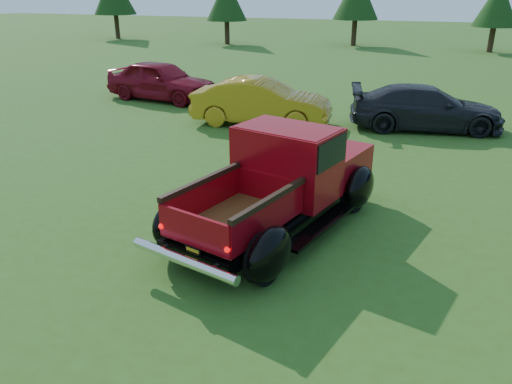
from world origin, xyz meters
The scene contains 6 objects.
ground centered at (0.00, 0.00, 0.00)m, with size 120.00×120.00×0.00m, color #335317.
tree_mid_right centered at (6.00, 30.00, 2.97)m, with size 2.82×2.82×4.40m.
pickup_truck centered at (0.11, 1.41, 0.85)m, with size 3.34×5.15×1.80m.
show_car_red centered at (-7.21, 10.17, 0.73)m, with size 1.72×4.28×1.46m, color maroon.
show_car_yellow centered at (-2.47, 7.88, 0.70)m, with size 1.49×4.27×1.41m, color #B08217.
show_car_grey centered at (2.38, 8.97, 0.65)m, with size 1.82×4.48×1.30m, color black.
Camera 1 is at (2.25, -6.69, 4.06)m, focal length 35.00 mm.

